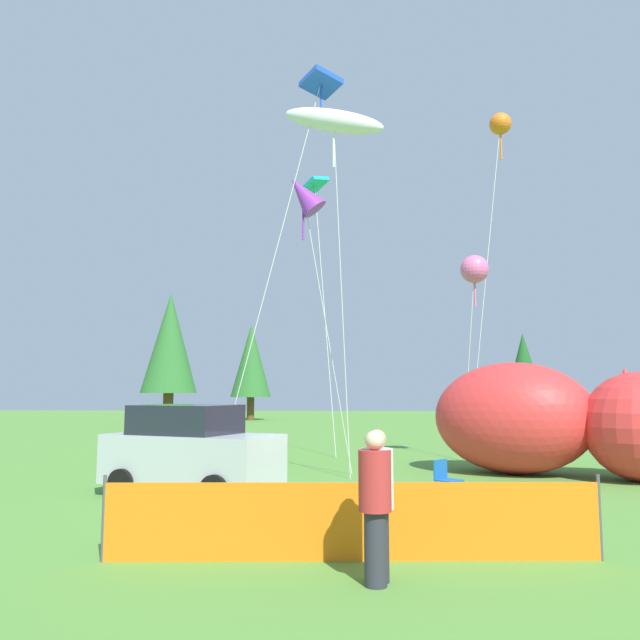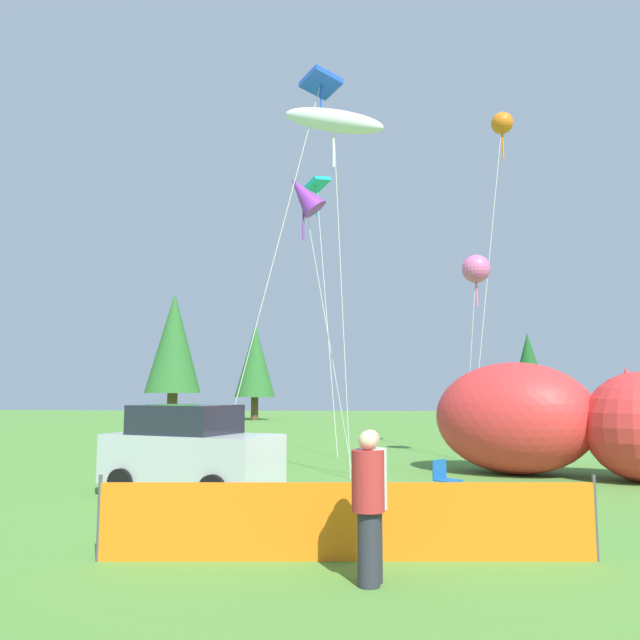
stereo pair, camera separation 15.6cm
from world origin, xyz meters
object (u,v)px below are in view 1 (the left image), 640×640
parked_car (191,451)px  kite_pink_octopus (474,270)px  kite_purple_delta (303,195)px  spectator_in_green_shirt (378,498)px  kite_blue_box (319,92)px  kite_white_ghost (334,122)px  spectator_in_red_shirt (375,500)px  inflatable_cat (550,423)px  kite_teal_diamond (315,190)px  folding_chair (445,476)px  kite_orange_flower (500,126)px

parked_car → kite_pink_octopus: kite_pink_octopus is taller
kite_purple_delta → spectator_in_green_shirt: bearing=-79.2°
kite_blue_box → kite_white_ghost: bearing=-8.9°
parked_car → spectator_in_red_shirt: parked_car is taller
inflatable_cat → spectator_in_green_shirt: (-5.01, -9.71, -0.44)m
kite_purple_delta → kite_teal_diamond: (-0.17, 7.32, 2.56)m
kite_purple_delta → kite_blue_box: bearing=-50.2°
spectator_in_green_shirt → kite_pink_octopus: kite_pink_octopus is taller
folding_chair → kite_pink_octopus: 9.55m
kite_white_ghost → kite_teal_diamond: bearing=97.5°
spectator_in_green_shirt → kite_white_ghost: size_ratio=0.18×
kite_white_ghost → kite_blue_box: bearing=171.1°
parked_car → spectator_in_green_shirt: (3.94, -6.02, 0.02)m
inflatable_cat → kite_teal_diamond: 12.93m
kite_purple_delta → kite_white_ghost: 2.12m
inflatable_cat → kite_orange_flower: bearing=118.2°
kite_pink_octopus → parked_car: bearing=-137.4°
spectator_in_green_shirt → kite_white_ghost: bearing=95.7°
spectator_in_green_shirt → kite_purple_delta: bearing=100.8°
inflatable_cat → kite_blue_box: (-6.25, -1.40, 8.99)m
folding_chair → inflatable_cat: size_ratio=0.12×
kite_orange_flower → kite_purple_delta: (-6.51, -4.49, -3.80)m
spectator_in_green_shirt → kite_pink_octopus: 14.62m
spectator_in_red_shirt → kite_teal_diamond: kite_teal_diamond is taller
spectator_in_red_shirt → kite_purple_delta: bearing=100.4°
kite_blue_box → kite_pink_octopus: bearing=43.7°
spectator_in_red_shirt → kite_teal_diamond: size_ratio=0.17×
inflatable_cat → kite_pink_octopus: 6.10m
kite_white_ghost → kite_blue_box: kite_blue_box is taller
inflatable_cat → kite_orange_flower: (-0.19, 3.64, 10.07)m
kite_purple_delta → kite_orange_flower: bearing=34.6°
spectator_in_green_shirt → kite_orange_flower: bearing=70.2°
parked_car → kite_purple_delta: size_ratio=0.50×
kite_pink_octopus → kite_orange_flower: bearing=14.6°
spectator_in_red_shirt → kite_purple_delta: kite_purple_delta is taller
folding_chair → kite_blue_box: (-2.86, 2.47, 9.94)m
parked_car → kite_pink_octopus: 11.73m
kite_blue_box → kite_orange_flower: bearing=39.8°
parked_car → kite_pink_octopus: (7.68, 7.05, 5.39)m
spectator_in_green_shirt → kite_blue_box: kite_blue_box is taller
kite_pink_octopus → spectator_in_red_shirt: bearing=-105.9°
folding_chair → kite_blue_box: bearing=-175.9°
spectator_in_red_shirt → kite_orange_flower: bearing=70.3°
spectator_in_red_shirt → kite_purple_delta: 11.38m
parked_car → kite_purple_delta: kite_purple_delta is taller
kite_orange_flower → kite_pink_octopus: kite_orange_flower is taller
inflatable_cat → spectator_in_green_shirt: size_ratio=3.79×
parked_car → kite_blue_box: (2.70, 2.29, 9.45)m
inflatable_cat → kite_blue_box: kite_blue_box is taller
inflatable_cat → kite_teal_diamond: size_ratio=0.64×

